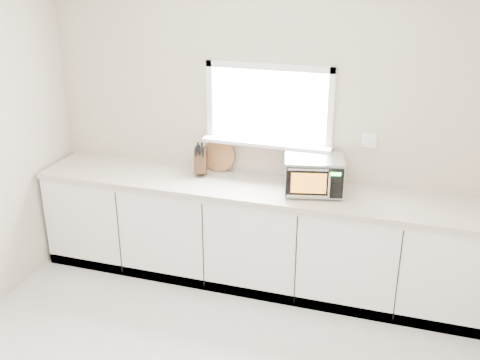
% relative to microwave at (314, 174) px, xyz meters
% --- Properties ---
extents(back_wall, '(4.00, 0.17, 2.70)m').
position_rel_microwave_xyz_m(back_wall, '(-0.46, 0.29, 0.29)').
color(back_wall, beige).
rests_on(back_wall, ground).
extents(cabinets, '(3.92, 0.60, 0.88)m').
position_rel_microwave_xyz_m(cabinets, '(-0.46, -0.01, -0.64)').
color(cabinets, white).
rests_on(cabinets, ground).
extents(countertop, '(3.92, 0.64, 0.04)m').
position_rel_microwave_xyz_m(countertop, '(-0.46, -0.02, -0.18)').
color(countertop, beige).
rests_on(countertop, cabinets).
extents(microwave, '(0.54, 0.46, 0.30)m').
position_rel_microwave_xyz_m(microwave, '(0.00, 0.00, 0.00)').
color(microwave, black).
rests_on(microwave, countertop).
extents(knife_block, '(0.16, 0.23, 0.31)m').
position_rel_microwave_xyz_m(knife_block, '(-1.02, 0.10, -0.02)').
color(knife_block, '#432717').
rests_on(knife_block, countertop).
extents(cutting_board, '(0.30, 0.07, 0.30)m').
position_rel_microwave_xyz_m(cutting_board, '(-0.90, 0.23, -0.01)').
color(cutting_board, '#9B5B3C').
rests_on(cutting_board, countertop).
extents(coffee_grinder, '(0.13, 0.13, 0.22)m').
position_rel_microwave_xyz_m(coffee_grinder, '(0.01, -0.02, -0.05)').
color(coffee_grinder, '#A8ABB0').
rests_on(coffee_grinder, countertop).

